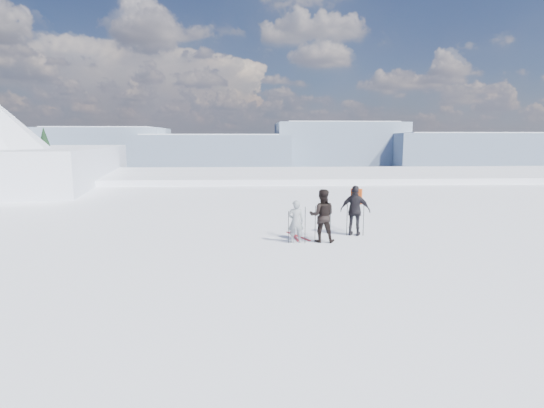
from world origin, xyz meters
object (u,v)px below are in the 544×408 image
(skier_grey, at_px, (296,222))
(skier_pack, at_px, (355,211))
(skier_dark, at_px, (322,216))
(skis_loose, at_px, (296,236))

(skier_grey, height_order, skier_pack, skier_pack)
(skier_dark, bearing_deg, skier_pack, -136.99)
(skier_dark, xyz_separation_m, skier_pack, (1.47, 0.96, 0.01))
(skier_grey, relative_size, skis_loose, 0.92)
(skier_dark, relative_size, skier_pack, 0.99)
(skier_grey, distance_m, skis_loose, 1.27)
(skier_dark, distance_m, skis_loose, 1.55)
(skier_grey, height_order, skis_loose, skier_grey)
(skier_pack, distance_m, skis_loose, 2.50)
(skier_dark, bearing_deg, skier_grey, 16.53)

